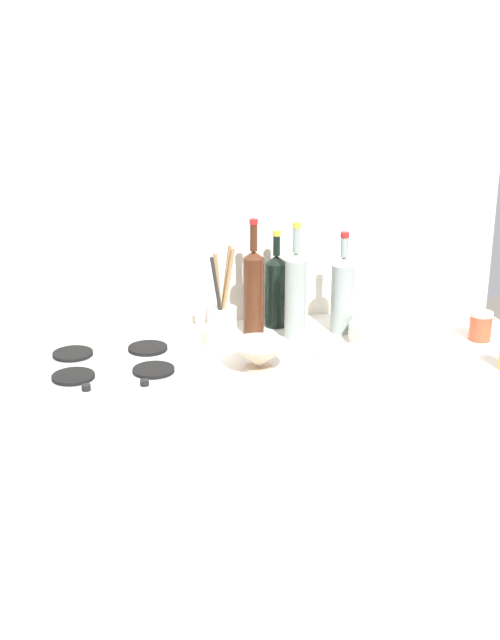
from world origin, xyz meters
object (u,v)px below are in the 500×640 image
Objects in this scene: mixing_bowl at (259,355)px; condiment_jar_rear at (481,326)px; plate_stack at (388,334)px; wine_bottle_mid_left at (295,294)px; stovetop_hob at (112,367)px; utensil_crock at (222,324)px; butter_dish at (351,358)px; wine_bottle_rightmost at (254,290)px; wine_bottle_mid_right at (343,293)px; wine_bottle_leftmost at (276,289)px.

mixing_bowl is 0.74m from condiment_jar_rear.
plate_stack is 2.73× the size of condiment_jar_rear.
plate_stack is 1.43× the size of mixing_bowl.
plate_stack is 0.32m from wine_bottle_mid_left.
utensil_crock is (0.34, 0.11, 0.06)m from stovetop_hob.
stovetop_hob is 1.36× the size of utensil_crock.
mixing_bowl reaches higher than butter_dish.
mixing_bowl is (-0.44, -0.13, 0.02)m from plate_stack.
wine_bottle_mid_left is 1.00× the size of wine_bottle_rightmost.
condiment_jar_rear is (0.40, -0.17, -0.08)m from wine_bottle_mid_right.
plate_stack is 0.39m from wine_bottle_leftmost.
wine_bottle_rightmost reaches higher than wine_bottle_leftmost.
stovetop_hob is at bearing 171.07° from butter_dish.
plate_stack reaches higher than stovetop_hob.
wine_bottle_rightmost reaches higher than condiment_jar_rear.
wine_bottle_rightmost is at bearing 156.42° from plate_stack.
mixing_bowl reaches higher than plate_stack.
wine_bottle_mid_right reaches higher than stovetop_hob.
wine_bottle_rightmost is at bearing 171.98° from wine_bottle_mid_right.
butter_dish is (0.68, -0.11, 0.01)m from stovetop_hob.
wine_bottle_mid_right is 2.16× the size of butter_dish.
stovetop_hob is 0.61m from wine_bottle_mid_left.
mixing_bowl is 0.21m from utensil_crock.
wine_bottle_mid_left is at bearing 111.95° from butter_dish.
utensil_crock is at bearing 18.06° from stovetop_hob.
wine_bottle_leftmost reaches higher than butter_dish.
wine_bottle_mid_left reaches higher than stovetop_hob.
plate_stack is at bearing -6.22° from utensil_crock.
wine_bottle_mid_left is (0.03, -0.14, 0.02)m from wine_bottle_leftmost.
wine_bottle_mid_left is 1.17× the size of utensil_crock.
utensil_crock is at bearing -137.02° from wine_bottle_rightmost.
wine_bottle_leftmost is 0.28m from utensil_crock.
plate_stack is 1.66× the size of butter_dish.
wine_bottle_leftmost reaches higher than mixing_bowl.
mixing_bowl is (0.41, -0.08, 0.03)m from stovetop_hob.
plate_stack is 0.20m from wine_bottle_mid_right.
mixing_bowl is at bearing -172.55° from condiment_jar_rear.
wine_bottle_leftmost is at bearing 69.12° from mixing_bowl.
butter_dish is at bearing -8.93° from stovetop_hob.
utensil_crock is (-0.21, -0.17, -0.05)m from wine_bottle_leftmost.
stovetop_hob is 1.15m from condiment_jar_rear.
wine_bottle_rightmost reaches higher than stovetop_hob.
wine_bottle_rightmost reaches higher than mixing_bowl.
utensil_crock is at bearing 147.59° from butter_dish.
wine_bottle_mid_right is at bearing 38.53° from mixing_bowl.
wine_bottle_leftmost is at bearing 32.60° from wine_bottle_rightmost.
plate_stack is 0.67× the size of wine_bottle_rightmost.
mixing_bowl is 1.91× the size of condiment_jar_rear.
plate_stack is 0.47m from mixing_bowl.
utensil_crock is (-0.07, 0.19, 0.03)m from mixing_bowl.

